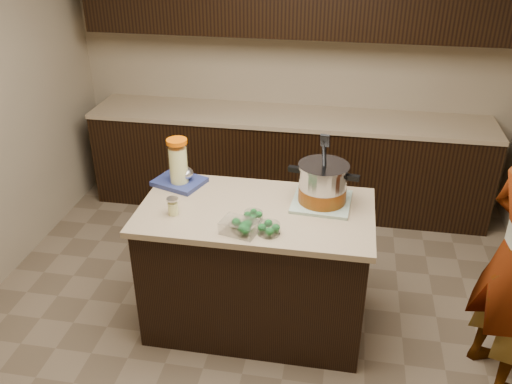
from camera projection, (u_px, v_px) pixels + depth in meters
The scene contains 12 objects.
ground_plane at pixel (256, 320), 3.80m from camera, with size 4.00×4.00×0.00m, color brown.
room_shell at pixel (256, 81), 2.98m from camera, with size 4.04×4.04×2.72m.
back_cabinets at pixel (290, 109), 4.86m from camera, with size 3.60×0.63×2.33m.
island at pixel (256, 267), 3.58m from camera, with size 1.46×0.81×0.90m.
dish_towel at pixel (322, 202), 3.43m from camera, with size 0.36×0.36×0.02m, color #568060.
stock_pot at pixel (323, 186), 3.37m from camera, with size 0.45×0.36×0.45m.
lemonade_pitcher at pixel (178, 165), 3.57m from camera, with size 0.18×0.18×0.33m.
mason_jar at pixel (173, 207), 3.29m from camera, with size 0.07×0.07×0.12m.
broccoli_tub_left at pixel (253, 216), 3.24m from camera, with size 0.14×0.14×0.05m.
broccoli_tub_right at pixel (269, 229), 3.11m from camera, with size 0.14×0.14×0.06m.
broccoli_tub_rect at pixel (239, 227), 3.12m from camera, with size 0.24×0.19×0.07m.
blue_tray at pixel (180, 178), 3.65m from camera, with size 0.38×0.34×0.12m.
Camera 1 is at (0.51, -2.87, 2.59)m, focal length 38.00 mm.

